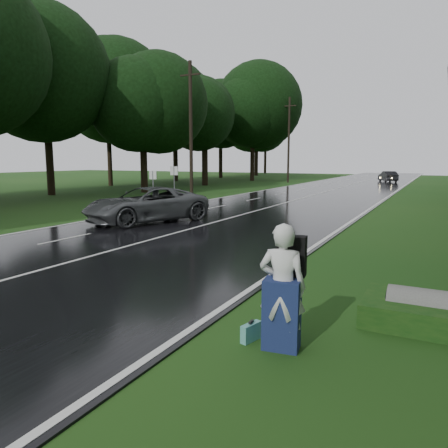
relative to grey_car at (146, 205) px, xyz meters
The scene contains 15 objects.
ground 7.66m from the grey_car, 66.63° to the right, with size 160.00×160.00×0.00m, color #1D4113.
road 13.39m from the grey_car, 76.95° to the left, with size 12.00×140.00×0.04m, color black.
lane_center 13.39m from the grey_car, 76.95° to the left, with size 0.12×140.00×0.01m, color silver.
grey_car is the anchor object (origin of this frame).
far_car 44.44m from the grey_car, 82.07° to the left, with size 1.50×4.30×1.42m, color black.
hitchhiker 14.50m from the grey_car, 43.70° to the right, with size 0.81×0.75×2.06m.
suitcase 14.11m from the grey_car, 45.19° to the right, with size 0.12×0.43×0.31m, color teal.
culvert 14.81m from the grey_car, 32.12° to the right, with size 0.68×0.68×1.36m, color slate.
utility_pole_mid 14.14m from the grey_car, 112.86° to the left, with size 1.80×0.28×10.64m, color black, non-canonical shape.
utility_pole_far 37.49m from the grey_car, 98.41° to the left, with size 1.80×0.28×10.91m, color black, non-canonical shape.
road_sign_a 7.49m from the grey_car, 124.22° to the left, with size 0.55×0.10×2.30m, color white, non-canonical shape.
road_sign_b 9.61m from the grey_car, 115.92° to the left, with size 0.61×0.10×2.53m, color white, non-canonical shape.
tree_left_d 19.19m from the grey_car, 128.26° to the left, with size 8.94×8.94×13.97m, color black, non-canonical shape.
tree_left_e 29.48m from the grey_car, 114.43° to the left, with size 9.55×9.55×14.93m, color black, non-canonical shape.
tree_left_f 40.87m from the grey_car, 106.41° to the left, with size 11.48×11.48×17.94m, color black, non-canonical shape.
Camera 1 is at (9.60, -9.20, 3.05)m, focal length 33.71 mm.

